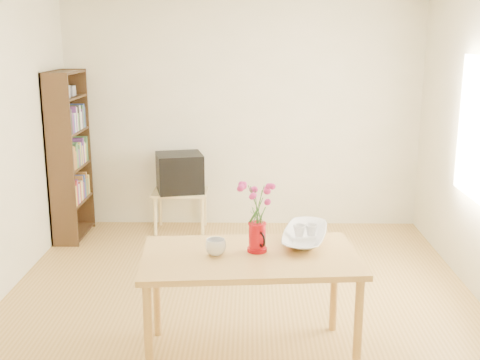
{
  "coord_description": "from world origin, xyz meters",
  "views": [
    {
      "loc": [
        0.08,
        -4.51,
        2.18
      ],
      "look_at": [
        0.0,
        0.3,
        1.0
      ],
      "focal_mm": 45.0,
      "sensor_mm": 36.0,
      "label": 1
    }
  ],
  "objects_px": {
    "table": "(250,266)",
    "bowl": "(305,212)",
    "pitcher": "(257,238)",
    "television": "(180,172)",
    "mug": "(216,247)"
  },
  "relations": [
    {
      "from": "table",
      "to": "bowl",
      "type": "height_order",
      "value": "bowl"
    },
    {
      "from": "table",
      "to": "bowl",
      "type": "bearing_deg",
      "value": 31.27
    },
    {
      "from": "pitcher",
      "to": "television",
      "type": "bearing_deg",
      "value": 84.49
    },
    {
      "from": "table",
      "to": "television",
      "type": "distance_m",
      "value": 2.85
    },
    {
      "from": "pitcher",
      "to": "mug",
      "type": "relative_size",
      "value": 1.49
    },
    {
      "from": "pitcher",
      "to": "table",
      "type": "bearing_deg",
      "value": -149.84
    },
    {
      "from": "pitcher",
      "to": "television",
      "type": "xyz_separation_m",
      "value": [
        -0.83,
        2.67,
        -0.17
      ]
    },
    {
      "from": "mug",
      "to": "television",
      "type": "relative_size",
      "value": 0.24
    },
    {
      "from": "bowl",
      "to": "pitcher",
      "type": "bearing_deg",
      "value": -147.4
    },
    {
      "from": "table",
      "to": "pitcher",
      "type": "xyz_separation_m",
      "value": [
        0.05,
        0.06,
        0.17
      ]
    },
    {
      "from": "mug",
      "to": "television",
      "type": "bearing_deg",
      "value": -80.08
    },
    {
      "from": "table",
      "to": "bowl",
      "type": "xyz_separation_m",
      "value": [
        0.39,
        0.28,
        0.29
      ]
    },
    {
      "from": "pitcher",
      "to": "bowl",
      "type": "distance_m",
      "value": 0.42
    },
    {
      "from": "pitcher",
      "to": "television",
      "type": "relative_size",
      "value": 0.35
    },
    {
      "from": "television",
      "to": "bowl",
      "type": "bearing_deg",
      "value": -78.36
    }
  ]
}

